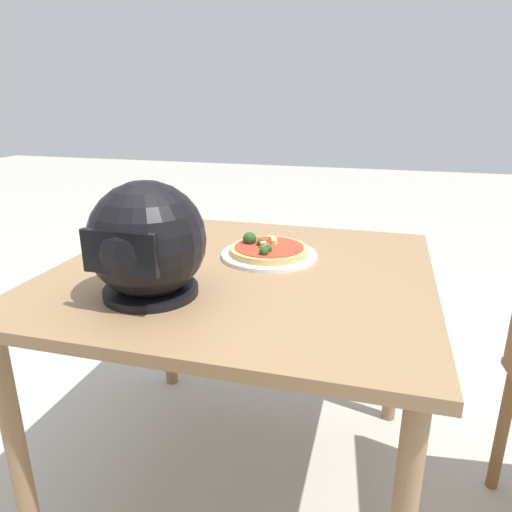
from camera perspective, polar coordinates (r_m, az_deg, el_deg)
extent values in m
plane|color=#B2ADA3|center=(1.71, -1.45, -24.89)|extent=(14.00, 14.00, 0.00)
cube|color=olive|center=(1.32, -1.71, -2.15)|extent=(1.03, 0.97, 0.03)
cylinder|color=olive|center=(1.81, 16.64, -9.43)|extent=(0.05, 0.05, 0.69)
cylinder|color=olive|center=(1.99, -10.67, -6.33)|extent=(0.05, 0.05, 0.69)
cylinder|color=olive|center=(1.39, -26.94, -20.46)|extent=(0.05, 0.05, 0.69)
cylinder|color=white|center=(1.41, 1.60, 0.14)|extent=(0.29, 0.29, 0.01)
cylinder|color=tan|center=(1.41, 1.60, 0.72)|extent=(0.23, 0.23, 0.02)
cylinder|color=red|center=(1.40, 1.61, 1.12)|extent=(0.21, 0.21, 0.00)
sphere|color=#234C1E|center=(1.36, 1.46, 0.90)|extent=(0.02, 0.02, 0.02)
sphere|color=#234C1E|center=(1.43, -0.78, 2.09)|extent=(0.04, 0.04, 0.04)
sphere|color=#234C1E|center=(1.41, 0.57, 1.61)|extent=(0.02, 0.02, 0.02)
sphere|color=#234C1E|center=(1.33, 0.97, 0.57)|extent=(0.03, 0.03, 0.03)
cylinder|color=#E0D172|center=(1.45, 1.81, 2.12)|extent=(0.02, 0.02, 0.02)
cylinder|color=#E0D172|center=(1.44, 2.16, 1.92)|extent=(0.03, 0.03, 0.01)
cylinder|color=#E0D172|center=(1.42, 2.26, 1.67)|extent=(0.02, 0.02, 0.01)
cylinder|color=#E0D172|center=(1.39, 0.91, 1.35)|extent=(0.02, 0.02, 0.02)
sphere|color=black|center=(1.13, -13.02, 1.93)|extent=(0.28, 0.28, 0.28)
cylinder|color=black|center=(1.18, -12.56, -4.09)|extent=(0.23, 0.23, 0.02)
cube|color=black|center=(1.03, -16.19, 0.35)|extent=(0.17, 0.02, 0.09)
cylinder|color=brown|center=(1.71, 27.65, -18.16)|extent=(0.04, 0.04, 0.43)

